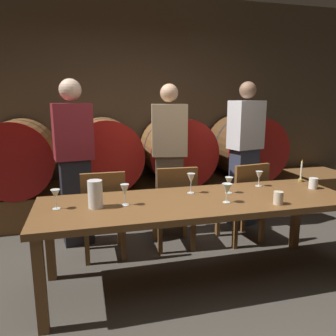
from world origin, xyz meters
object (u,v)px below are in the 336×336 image
at_px(guest_right, 245,154).
at_px(cup_right, 313,183).
at_px(chair_left, 104,210).
at_px(wine_barrel_center_left, 105,153).
at_px(dining_table, 197,207).
at_px(candle_center, 301,175).
at_px(wine_glass_center_left, 191,179).
at_px(cup_left, 278,198).
at_px(pitcher, 95,194).
at_px(wine_barrel_far_right, 244,147).
at_px(wine_glass_far_right, 259,176).
at_px(guest_left, 75,162).
at_px(wine_glass_far_left, 56,195).
at_px(guest_center, 169,160).
at_px(wine_glass_right, 229,182).
at_px(wine_barrel_far_left, 19,156).
at_px(wine_glass_center_right, 227,189).
at_px(chair_center, 175,203).
at_px(wine_glass_left, 125,191).
at_px(wine_barrel_center_right, 176,150).
at_px(chair_right, 245,199).

height_order(guest_right, cup_right, guest_right).
bearing_deg(guest_right, chair_left, 0.60).
bearing_deg(wine_barrel_center_left, dining_table, -72.01).
relative_size(candle_center, wine_glass_center_left, 1.27).
bearing_deg(cup_left, pitcher, 168.78).
relative_size(wine_barrel_far_right, cup_left, 9.28).
bearing_deg(wine_glass_far_right, dining_table, -160.22).
bearing_deg(guest_left, wine_glass_far_left, 73.26).
bearing_deg(guest_right, guest_center, -14.08).
bearing_deg(wine_glass_right, wine_barrel_far_left, 138.06).
bearing_deg(guest_left, cup_right, 144.74).
distance_m(wine_barrel_far_left, wine_glass_right, 2.65).
bearing_deg(wine_glass_center_left, wine_barrel_far_left, 134.35).
bearing_deg(wine_glass_center_right, wine_glass_far_left, 172.32).
xyz_separation_m(guest_center, cup_right, (1.09, -1.03, -0.09)).
height_order(wine_barrel_far_left, guest_center, guest_center).
bearing_deg(cup_right, chair_center, 152.17).
distance_m(wine_barrel_center_left, guest_left, 0.91).
height_order(guest_right, cup_left, guest_right).
distance_m(wine_glass_center_left, wine_glass_right, 0.33).
height_order(wine_barrel_far_right, wine_glass_left, wine_barrel_far_right).
height_order(chair_left, guest_center, guest_center).
xyz_separation_m(wine_glass_left, wine_glass_center_right, (0.78, -0.13, -0.01)).
relative_size(candle_center, cup_left, 2.22).
bearing_deg(wine_glass_left, wine_glass_right, 6.68).
xyz_separation_m(pitcher, wine_glass_right, (1.13, 0.11, -0.00)).
bearing_deg(dining_table, chair_left, 139.57).
xyz_separation_m(wine_glass_far_right, cup_right, (0.44, -0.20, -0.05)).
bearing_deg(pitcher, cup_right, 1.45).
relative_size(chair_center, wine_glass_far_left, 5.86).
relative_size(wine_barrel_center_right, dining_table, 0.37).
relative_size(wine_barrel_center_left, dining_table, 0.37).
height_order(guest_center, cup_left, guest_center).
distance_m(wine_glass_far_left, wine_glass_center_left, 1.11).
xyz_separation_m(wine_glass_center_left, wine_glass_center_right, (0.19, -0.32, -0.02)).
bearing_deg(cup_left, wine_glass_far_left, 169.33).
bearing_deg(wine_glass_far_left, wine_barrel_center_left, 75.23).
bearing_deg(chair_left, wine_glass_left, 102.21).
height_order(wine_glass_left, wine_glass_far_right, wine_glass_left).
bearing_deg(wine_barrel_center_right, chair_center, -106.15).
bearing_deg(guest_left, wine_barrel_center_left, -123.62).
bearing_deg(guest_left, wine_glass_right, 134.23).
bearing_deg(wine_barrel_center_right, candle_center, -62.02).
height_order(dining_table, pitcher, pitcher).
distance_m(dining_table, chair_right, 0.99).
bearing_deg(chair_right, wine_glass_far_right, 72.25).
bearing_deg(cup_left, wine_barrel_far_right, 69.44).
bearing_deg(pitcher, cup_left, -11.22).
bearing_deg(wine_glass_left, wine_barrel_far_right, 43.77).
relative_size(dining_table, guest_right, 1.48).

